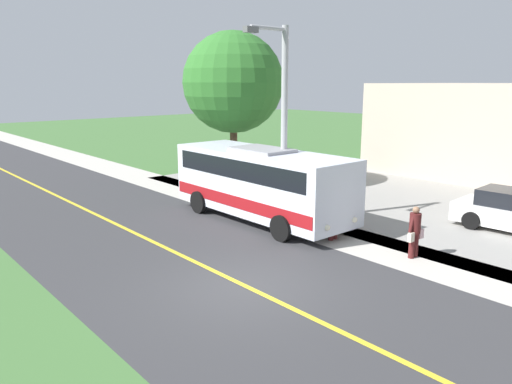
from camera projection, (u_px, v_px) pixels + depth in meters
ground_plane at (245, 286)px, 12.85m from camera, size 120.00×120.00×0.00m
road_surface at (245, 286)px, 12.85m from camera, size 8.00×100.00×0.01m
sidewalk at (367, 244)px, 16.18m from camera, size 2.40×100.00×0.01m
road_centre_line at (245, 286)px, 12.85m from camera, size 0.16×100.00×0.00m
shuttle_bus_front at (262, 181)px, 18.74m from camera, size 2.77×7.90×2.79m
pedestrian_with_bags at (415, 231)px, 14.78m from camera, size 0.72×0.34×1.59m
pedestrian_waiting at (334, 213)px, 16.45m from camera, size 0.72×0.34×1.71m
street_light_pole at (282, 117)px, 17.85m from camera, size 1.97×0.24×7.16m
tree_curbside at (233, 83)px, 23.64m from camera, size 4.85×4.85×7.61m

